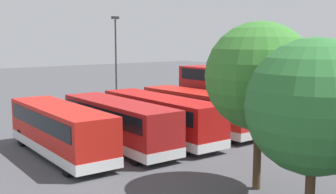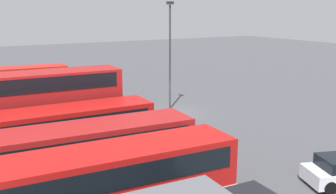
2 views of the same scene
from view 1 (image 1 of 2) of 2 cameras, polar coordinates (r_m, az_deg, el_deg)
ground_plane at (r=40.43m, az=-4.88°, el=-1.83°), size 140.00×140.00×0.00m
bus_single_deck_near_end at (r=41.97m, az=18.62°, el=0.38°), size 3.23×11.72×2.95m
bus_single_deck_second at (r=39.31m, az=15.31°, el=0.03°), size 3.33×11.06×2.95m
bus_single_deck_third at (r=35.77m, az=12.73°, el=-0.62°), size 2.90×11.97×2.95m
bus_double_decker_fourth at (r=33.15m, az=8.90°, el=0.26°), size 3.07×10.57×4.55m
bus_single_deck_fifth at (r=30.96m, az=4.27°, el=-1.74°), size 2.92×10.72×2.95m
bus_single_deck_sixth at (r=28.24m, az=-1.12°, el=-2.64°), size 3.31×11.12×2.95m
bus_single_deck_seventh at (r=26.26m, az=-6.90°, el=-3.50°), size 3.23×10.52×2.95m
bus_single_deck_far_end at (r=25.02m, az=-14.64°, el=-4.26°), size 3.33×10.41×2.95m
box_truck_blue at (r=46.71m, az=22.09°, el=1.03°), size 2.90×7.62×3.20m
car_hatchback_silver at (r=51.15m, az=9.13°, el=0.91°), size 3.16×4.61×1.43m
lamp_post_tall at (r=39.48m, az=-7.17°, el=5.45°), size 0.70×0.30×8.95m
waste_bin_yellow at (r=41.38m, az=2.67°, el=-0.92°), size 0.60×0.60×0.95m
tree_leftmost at (r=15.69m, az=19.42°, el=-1.27°), size 4.94×4.94×6.86m
tree_midleft at (r=18.75m, az=12.47°, el=2.76°), size 4.85×4.85×7.58m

